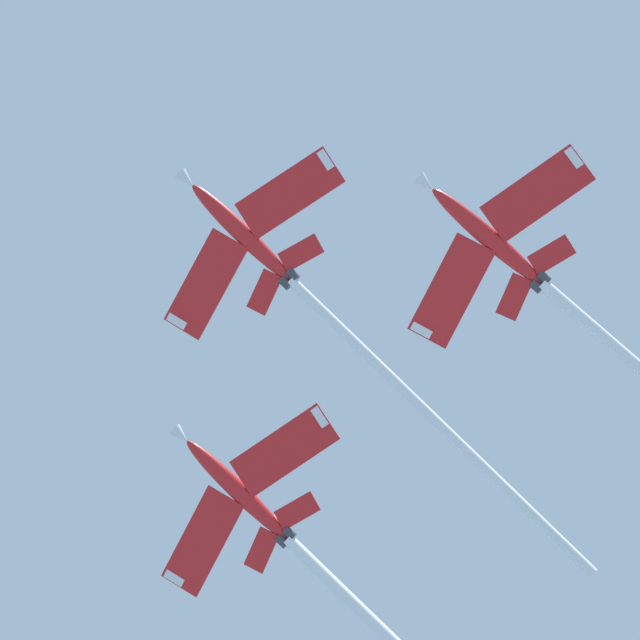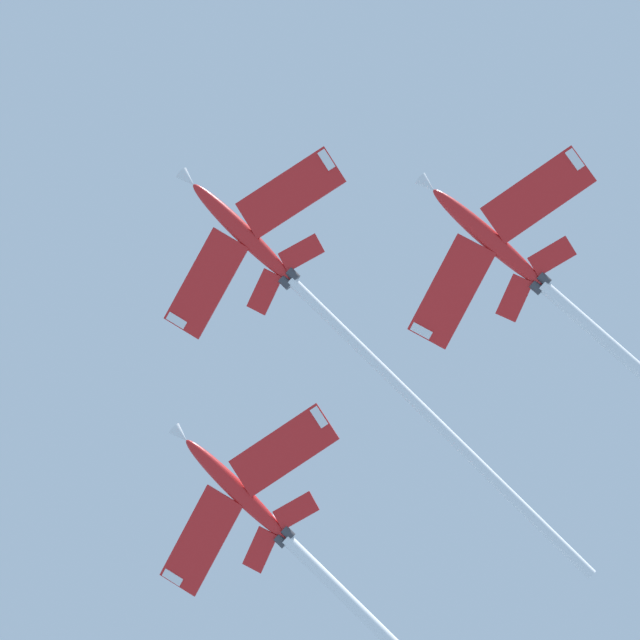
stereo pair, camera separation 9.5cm
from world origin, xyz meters
name	(u,v)px [view 2 (the right image)]	position (x,y,z in m)	size (l,w,h in m)	color
jet_lead	(315,303)	(9.58, 7.45, 109.06)	(46.52, 20.07, 13.17)	red
jet_left_wing	(577,315)	(-4.64, 23.38, 105.24)	(44.20, 19.97, 12.65)	red
jet_right_wing	(318,569)	(-7.23, -6.58, 104.99)	(44.07, 20.00, 13.04)	red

